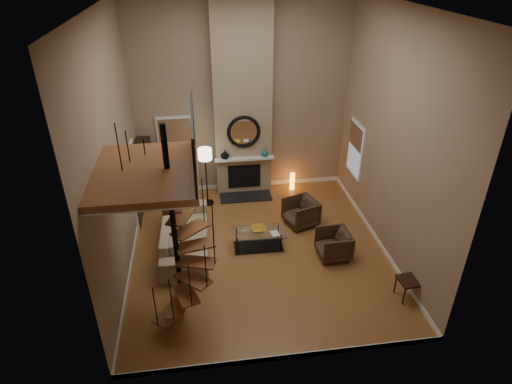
{
  "coord_description": "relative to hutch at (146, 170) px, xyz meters",
  "views": [
    {
      "loc": [
        -1.24,
        -8.38,
        6.43
      ],
      "look_at": [
        0.0,
        0.4,
        1.4
      ],
      "focal_mm": 30.42,
      "sensor_mm": 36.0,
      "label": 1
    }
  ],
  "objects": [
    {
      "name": "ground",
      "position": [
        2.78,
        -2.83,
        -0.95
      ],
      "size": [
        6.0,
        6.5,
        0.01
      ],
      "primitive_type": "cube",
      "color": "#AF7338",
      "rests_on": "ground"
    },
    {
      "name": "window_back",
      "position": [
        0.88,
        0.39,
        0.67
      ],
      "size": [
        1.02,
        0.06,
        1.52
      ],
      "color": "white",
      "rests_on": "back_wall"
    },
    {
      "name": "baseboard_back",
      "position": [
        2.78,
        0.41,
        -0.89
      ],
      "size": [
        6.0,
        0.02,
        0.12
      ],
      "primitive_type": "cube",
      "color": "white",
      "rests_on": "ground"
    },
    {
      "name": "spiral_stair",
      "position": [
        1.0,
        -4.62,
        0.83
      ],
      "size": [
        1.47,
        1.47,
        4.06
      ],
      "color": "black",
      "rests_on": "ground"
    },
    {
      "name": "loft",
      "position": [
        0.73,
        -4.63,
        2.29
      ],
      "size": [
        1.7,
        2.2,
        1.09
      ],
      "color": "brown",
      "rests_on": "left_wall"
    },
    {
      "name": "side_chair",
      "position": [
        5.72,
        -4.85,
        -0.42
      ],
      "size": [
        0.47,
        0.46,
        0.95
      ],
      "color": "black",
      "rests_on": "ground"
    },
    {
      "name": "entry_door",
      "position": [
        -0.18,
        -1.03,
        0.1
      ],
      "size": [
        0.1,
        1.05,
        2.16
      ],
      "color": "white",
      "rests_on": "ground"
    },
    {
      "name": "vase_right",
      "position": [
        3.38,
        -0.01,
        0.33
      ],
      "size": [
        0.2,
        0.2,
        0.21
      ],
      "primitive_type": "imported",
      "color": "#1A5D53",
      "rests_on": "mantel"
    },
    {
      "name": "mirror_frame",
      "position": [
        2.78,
        0.01,
        1.0
      ],
      "size": [
        0.94,
        0.1,
        0.94
      ],
      "primitive_type": "torus",
      "rotation": [
        1.57,
        0.0,
        0.0
      ],
      "color": "black",
      "rests_on": "chimney_breast"
    },
    {
      "name": "right_wall",
      "position": [
        5.78,
        -2.83,
        1.8
      ],
      "size": [
        0.02,
        6.5,
        5.5
      ],
      "primitive_type": "cube",
      "color": "#998163",
      "rests_on": "ground"
    },
    {
      "name": "baseboard_left",
      "position": [
        -0.21,
        -2.83,
        -0.89
      ],
      "size": [
        0.02,
        6.5,
        0.12
      ],
      "primitive_type": "cube",
      "color": "white",
      "rests_on": "ground"
    },
    {
      "name": "ceiling",
      "position": [
        2.78,
        -2.83,
        4.54
      ],
      "size": [
        6.0,
        6.5,
        0.01
      ],
      "primitive_type": "cube",
      "color": "silver",
      "rests_on": "back_wall"
    },
    {
      "name": "left_wall",
      "position": [
        -0.22,
        -2.83,
        1.8
      ],
      "size": [
        0.02,
        6.5,
        5.5
      ],
      "primitive_type": "cube",
      "color": "#998163",
      "rests_on": "ground"
    },
    {
      "name": "armchair_far",
      "position": [
        4.56,
        -3.31,
        -0.6
      ],
      "size": [
        0.77,
        0.75,
        0.68
      ],
      "primitive_type": "imported",
      "rotation": [
        0.0,
        0.0,
        -1.53
      ],
      "color": "#432C1F",
      "rests_on": "ground"
    },
    {
      "name": "baseboard_right",
      "position": [
        5.77,
        -2.83,
        -0.89
      ],
      "size": [
        0.02,
        6.5,
        0.12
      ],
      "primitive_type": "cube",
      "color": "white",
      "rests_on": "ground"
    },
    {
      "name": "floor_lamp",
      "position": [
        1.66,
        -0.44,
        0.46
      ],
      "size": [
        0.38,
        0.38,
        1.7
      ],
      "color": "black",
      "rests_on": "ground"
    },
    {
      "name": "window_right",
      "position": [
        5.75,
        -0.83,
        0.68
      ],
      "size": [
        0.06,
        1.02,
        1.52
      ],
      "color": "white",
      "rests_on": "right_wall"
    },
    {
      "name": "coffee_table",
      "position": [
        2.8,
        -2.71,
        -0.67
      ],
      "size": [
        1.3,
        0.67,
        0.47
      ],
      "color": "silver",
      "rests_on": "ground"
    },
    {
      "name": "bowl",
      "position": [
        2.8,
        -2.66,
        -0.45
      ],
      "size": [
        0.37,
        0.37,
        0.09
      ],
      "primitive_type": "imported",
      "color": "gold",
      "rests_on": "coffee_table"
    },
    {
      "name": "book",
      "position": [
        3.15,
        -2.86,
        -0.49
      ],
      "size": [
        0.21,
        0.27,
        0.02
      ],
      "primitive_type": "imported",
      "rotation": [
        0.0,
        0.0,
        0.09
      ],
      "color": "gray",
      "rests_on": "coffee_table"
    },
    {
      "name": "mirror_disc",
      "position": [
        2.78,
        0.02,
        1.0
      ],
      "size": [
        0.8,
        0.01,
        0.8
      ],
      "primitive_type": "cylinder",
      "rotation": [
        1.57,
        0.0,
        0.0
      ],
      "color": "white",
      "rests_on": "chimney_breast"
    },
    {
      "name": "firebox",
      "position": [
        2.78,
        0.03,
        -0.4
      ],
      "size": [
        0.95,
        0.02,
        0.72
      ],
      "primitive_type": "cube",
      "color": "black",
      "rests_on": "chimney_breast"
    },
    {
      "name": "back_wall",
      "position": [
        2.78,
        0.42,
        1.8
      ],
      "size": [
        6.0,
        0.02,
        5.5
      ],
      "primitive_type": "cube",
      "color": "#998163",
      "rests_on": "ground"
    },
    {
      "name": "vase_left",
      "position": [
        2.23,
        -0.01,
        0.35
      ],
      "size": [
        0.24,
        0.24,
        0.25
      ],
      "primitive_type": "imported",
      "color": "black",
      "rests_on": "mantel"
    },
    {
      "name": "chimney_breast",
      "position": [
        2.78,
        0.23,
        1.8
      ],
      "size": [
        1.6,
        0.38,
        5.5
      ],
      "primitive_type": "cube",
      "color": "#9B8564",
      "rests_on": "ground"
    },
    {
      "name": "accent_lamp",
      "position": [
        4.24,
        0.07,
        -0.7
      ],
      "size": [
        0.15,
        0.15,
        0.53
      ],
      "primitive_type": "cylinder",
      "color": "orange",
      "rests_on": "ground"
    },
    {
      "name": "baseboard_front",
      "position": [
        2.78,
        -6.07,
        -0.89
      ],
      "size": [
        6.0,
        0.02,
        0.12
      ],
      "primitive_type": "cube",
      "color": "white",
      "rests_on": "ground"
    },
    {
      "name": "mantel",
      "position": [
        2.78,
        -0.05,
        0.2
      ],
      "size": [
        1.7,
        0.18,
        0.06
      ],
      "primitive_type": "cube",
      "color": "white",
      "rests_on": "chimney_breast"
    },
    {
      "name": "front_wall",
      "position": [
        2.78,
        -6.08,
        1.8
      ],
      "size": [
        6.0,
        0.02,
        5.5
      ],
      "primitive_type": "cube",
      "color": "#998163",
      "rests_on": "ground"
    },
    {
      "name": "armchair_near",
      "position": [
        4.12,
        -1.81,
        -0.6
      ],
      "size": [
        1.0,
        0.98,
        0.72
      ],
      "primitive_type": "imported",
      "rotation": [
        0.0,
        0.0,
        -1.25
      ],
      "color": "#432C1F",
      "rests_on": "ground"
    },
    {
      "name": "hearth",
      "position": [
        2.78,
        -0.26,
        -0.93
      ],
      "size": [
        1.5,
        0.6,
        0.04
      ],
      "primitive_type": "cube",
      "color": "black",
      "rests_on": "ground"
    },
    {
      "name": "hutch",
      "position": [
        0.0,
        0.0,
        0.0
      ],
      "size": [
        0.37,
        0.78,
        1.75
      ],
      "primitive_type": "cube",
      "color": "black",
      "rests_on": "ground"
    },
    {
      "name": "sofa",
      "position": [
        1.04,
        -2.46,
        -0.55
      ],
      "size": [
        1.15,
        2.75,
        0.79
      ],
      "primitive_type": "imported",
      "rotation": [
        0.0,
        0.0,
        1.54
      ],
      "color": "tan",
      "rests_on": "ground"
    }
  ]
}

